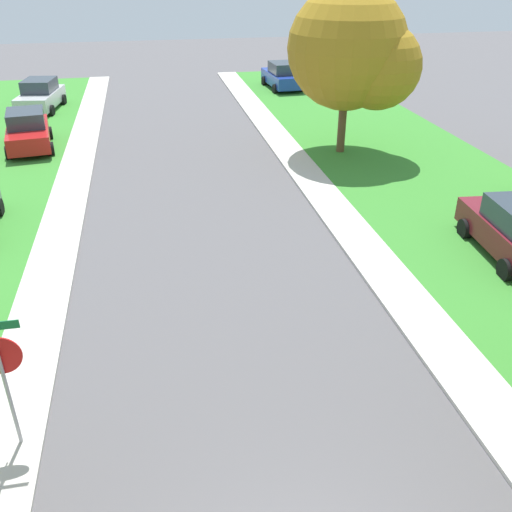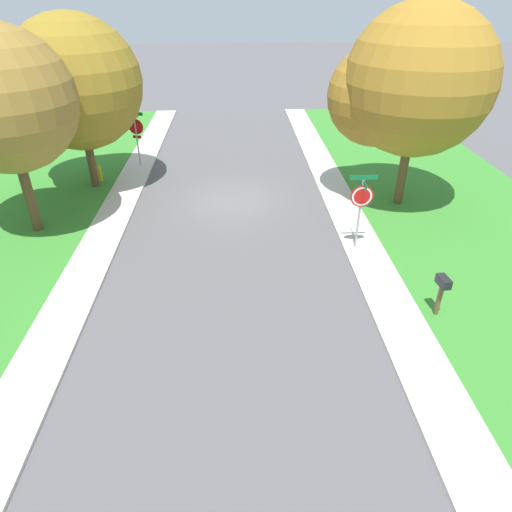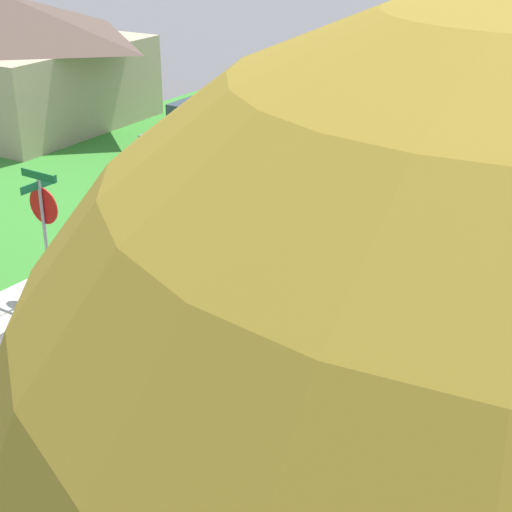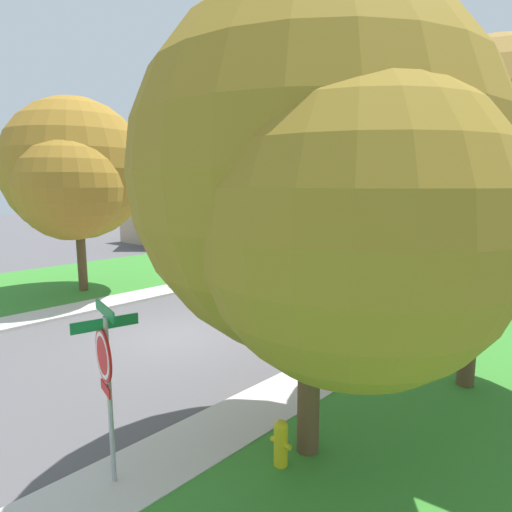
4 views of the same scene
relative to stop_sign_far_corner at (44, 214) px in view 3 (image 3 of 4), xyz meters
name	(u,v)px [view 3 (image 3 of 4)]	position (x,y,z in m)	size (l,w,h in m)	color
ground_plane	(40,505)	(4.40, -4.40, -1.89)	(120.00, 120.00, 0.00)	#565456
sidewalk_west	(246,190)	(-0.30, 7.60, -1.84)	(1.40, 56.00, 0.10)	beige
lawn_west	(122,162)	(-5.00, 7.60, -1.85)	(8.00, 56.00, 0.08)	#38842D
stop_sign_far_corner	(44,214)	(0.00, 0.00, 0.00)	(0.92, 0.92, 2.77)	#9E9EA3
car_red_far_down_street	(354,81)	(-2.61, 18.79, -1.01)	(2.49, 4.51, 1.76)	red
car_grey_kerbside_mid	(204,129)	(-3.32, 9.67, -1.01)	(2.20, 4.38, 1.76)	gray
car_silver_across_road	(416,52)	(-3.07, 26.29, -1.01)	(2.49, 4.51, 1.76)	silver
house_left_setback	(7,57)	(-11.81, 9.20, 0.49)	(9.32, 8.18, 4.60)	tan
mailbox	(124,188)	(-1.39, 3.80, -0.88)	(0.29, 0.50, 1.31)	brown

